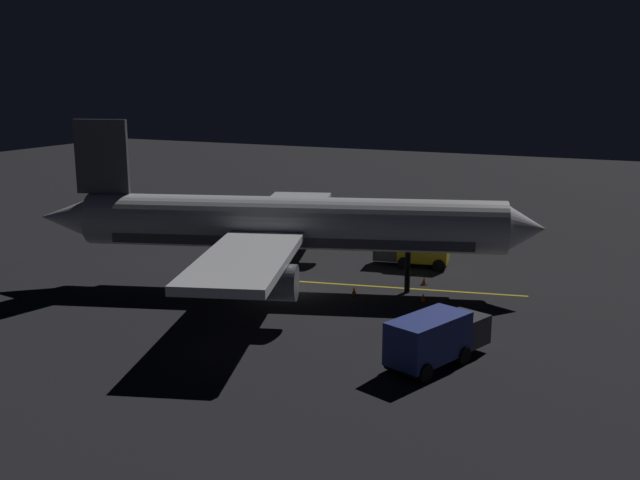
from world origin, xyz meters
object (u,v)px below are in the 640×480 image
at_px(airliner, 284,226).
at_px(traffic_cone_near_right, 424,281).
at_px(traffic_cone_near_left, 354,292).
at_px(ground_crew_worker, 452,326).
at_px(traffic_cone_under_wing, 423,298).
at_px(baggage_truck, 436,339).
at_px(catering_truck, 415,251).

bearing_deg(airliner, traffic_cone_near_right, 119.83).
xyz_separation_m(traffic_cone_near_left, traffic_cone_near_right, (-4.30, 3.38, 0.00)).
bearing_deg(airliner, ground_crew_worker, 67.90).
bearing_deg(traffic_cone_near_right, traffic_cone_under_wing, 16.18).
distance_m(traffic_cone_near_left, traffic_cone_near_right, 5.47).
bearing_deg(airliner, traffic_cone_near_left, 95.01).
xyz_separation_m(baggage_truck, traffic_cone_near_right, (-13.35, -4.66, -1.06)).
bearing_deg(baggage_truck, traffic_cone_near_right, -160.76).
relative_size(catering_truck, traffic_cone_near_left, 10.36).
bearing_deg(traffic_cone_under_wing, airliner, -84.14).
xyz_separation_m(airliner, ground_crew_worker, (5.22, 12.84, -3.38)).
bearing_deg(ground_crew_worker, catering_truck, -155.06).
bearing_deg(traffic_cone_near_left, ground_crew_worker, 54.73).
xyz_separation_m(ground_crew_worker, traffic_cone_under_wing, (-6.18, -3.50, -0.64)).
height_order(ground_crew_worker, traffic_cone_under_wing, ground_crew_worker).
relative_size(traffic_cone_near_left, traffic_cone_under_wing, 1.00).
bearing_deg(traffic_cone_near_right, catering_truck, -154.76).
bearing_deg(ground_crew_worker, baggage_truck, 1.05).
relative_size(baggage_truck, traffic_cone_near_right, 11.91).
relative_size(ground_crew_worker, traffic_cone_near_right, 3.16).
height_order(catering_truck, traffic_cone_near_left, catering_truck).
distance_m(ground_crew_worker, traffic_cone_near_left, 9.79).
xyz_separation_m(baggage_truck, catering_truck, (-17.84, -6.77, -0.12)).
bearing_deg(ground_crew_worker, traffic_cone_under_wing, -150.43).
distance_m(ground_crew_worker, traffic_cone_under_wing, 7.13).
bearing_deg(catering_truck, baggage_truck, 20.80).
bearing_deg(traffic_cone_near_right, baggage_truck, 19.24).
relative_size(catering_truck, ground_crew_worker, 3.27).
distance_m(airliner, traffic_cone_near_left, 6.32).
height_order(airliner, baggage_truck, airliner).
bearing_deg(traffic_cone_near_right, airliner, -60.17).
bearing_deg(airliner, catering_truck, 146.36).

